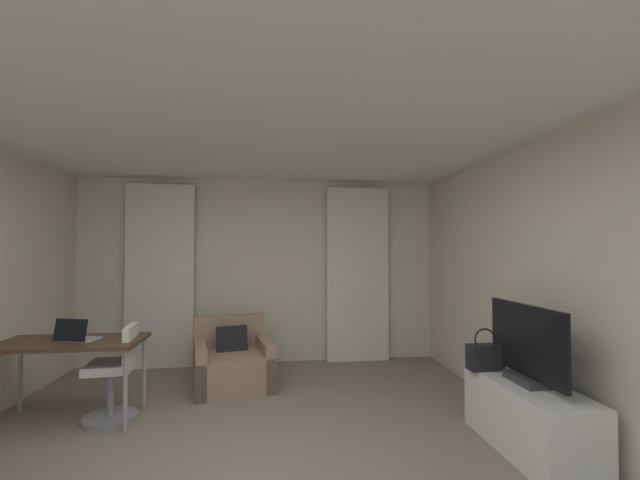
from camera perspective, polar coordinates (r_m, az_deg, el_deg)
name	(u,v)px	position (r m, az deg, el deg)	size (l,w,h in m)	color
wall_window	(262,271)	(5.72, -8.42, -4.42)	(5.12, 0.06, 2.60)	beige
wall_right	(592,290)	(3.60, 34.79, -6.01)	(0.06, 6.12, 2.60)	beige
ceiling	(251,99)	(2.87, -10.03, 19.54)	(5.12, 6.12, 0.06)	white
curtain_left_panel	(160,275)	(5.79, -22.23, -4.79)	(0.90, 0.06, 2.50)	silver
curtain_right_panel	(358,274)	(5.72, 5.49, -4.92)	(0.90, 0.06, 2.50)	silver
armchair	(233,363)	(4.96, -12.58, -17.06)	(1.02, 1.02, 0.77)	#997A66
desk	(71,348)	(4.46, -32.49, -13.06)	(1.26, 0.62, 0.75)	#4C3828
desk_chair	(115,377)	(4.38, -27.59, -17.28)	(0.48, 0.48, 0.88)	gray
laptop	(76,336)	(4.37, -31.88, -11.79)	(0.37, 0.32, 0.22)	#ADADB2
tv_console	(528,418)	(3.80, 28.01, -21.81)	(0.49, 1.13, 0.54)	white
tv_flatscreen	(526,347)	(3.66, 27.78, -13.54)	(0.20, 0.91, 0.63)	#333338
handbag_primary	(485,356)	(3.92, 22.83, -15.28)	(0.30, 0.14, 0.37)	black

